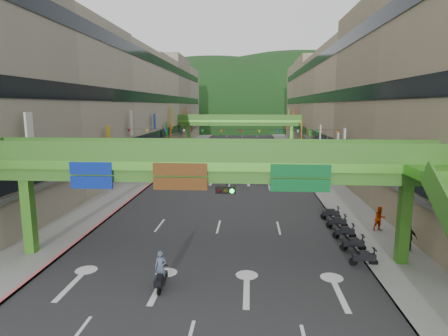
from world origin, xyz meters
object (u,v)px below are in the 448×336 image
object	(u,v)px
overpass_near	(225,175)
scooter_rider_near	(161,272)
scooter_rider_mid	(263,175)
pedestrian_red	(380,221)
car_silver	(213,145)
car_yellow	(242,146)

from	to	relation	value
overpass_near	scooter_rider_near	distance (m)	6.14
overpass_near	scooter_rider_mid	xyz separation A→B (m)	(2.98, 23.37, -4.27)
overpass_near	pedestrian_red	bearing A→B (deg)	29.92
overpass_near	pedestrian_red	world-z (taller)	overpass_near
car_silver	pedestrian_red	bearing A→B (deg)	-67.40
scooter_rider_near	car_silver	world-z (taller)	scooter_rider_near
overpass_near	scooter_rider_near	xyz separation A→B (m)	(-2.97, -3.24, -4.29)
scooter_rider_mid	car_silver	bearing A→B (deg)	104.94
overpass_near	car_silver	world-z (taller)	overpass_near
car_silver	overpass_near	bearing A→B (deg)	-79.10
car_yellow	pedestrian_red	distance (m)	52.26
scooter_rider_near	scooter_rider_mid	size ratio (longest dim) A/B	1.08
car_yellow	overpass_near	bearing A→B (deg)	-85.09
car_yellow	scooter_rider_near	bearing A→B (deg)	-87.91
car_silver	car_yellow	world-z (taller)	car_silver
car_silver	car_yellow	size ratio (longest dim) A/B	1.04
scooter_rider_near	overpass_near	bearing A→B (deg)	47.46
scooter_rider_mid	car_silver	distance (m)	37.06
scooter_rider_mid	overpass_near	bearing A→B (deg)	-97.27
pedestrian_red	overpass_near	bearing A→B (deg)	-162.15
overpass_near	pedestrian_red	size ratio (longest dim) A/B	15.75
overpass_near	car_silver	size ratio (longest dim) A/B	7.31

